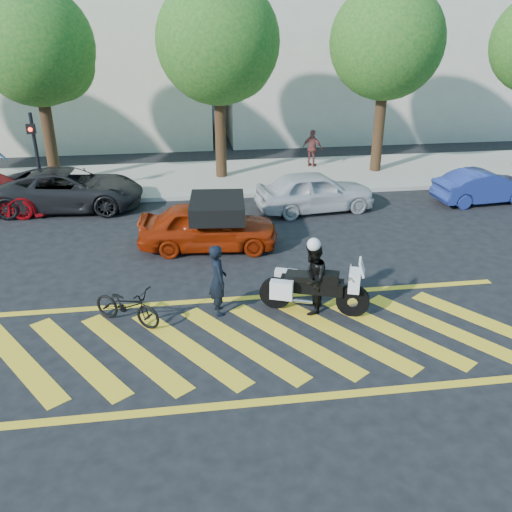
{
  "coord_description": "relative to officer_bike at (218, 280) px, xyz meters",
  "views": [
    {
      "loc": [
        -1.62,
        -9.42,
        6.29
      ],
      "look_at": [
        -0.0,
        2.0,
        1.05
      ],
      "focal_mm": 38.0,
      "sensor_mm": 36.0,
      "label": 1
    }
  ],
  "objects": [
    {
      "name": "tree_center",
      "position": [
        1.08,
        10.72,
        4.27
      ],
      "size": [
        4.6,
        4.6,
        7.56
      ],
      "color": "black",
      "rests_on": "ground"
    },
    {
      "name": "pedestrian_right",
      "position": [
        4.94,
        11.62,
        0.1
      ],
      "size": [
        0.96,
        0.86,
        1.56
      ],
      "primitive_type": "imported",
      "rotation": [
        0.0,
        0.0,
        2.49
      ],
      "color": "brown",
      "rests_on": "sidewalk"
    },
    {
      "name": "parked_mid_right",
      "position": [
        3.81,
        6.46,
        -0.14
      ],
      "size": [
        4.19,
        2.07,
        1.37
      ],
      "primitive_type": "imported",
      "rotation": [
        0.0,
        0.0,
        1.68
      ],
      "color": "#BCBCC0",
      "rests_on": "ground"
    },
    {
      "name": "officer_moto",
      "position": [
        2.09,
        -0.26,
        0.01
      ],
      "size": [
        0.88,
        0.98,
        1.67
      ],
      "primitive_type": "imported",
      "rotation": [
        0.0,
        0.0,
        -1.93
      ],
      "color": "black",
      "rests_on": "ground"
    },
    {
      "name": "tree_right",
      "position": [
        7.58,
        10.72,
        4.22
      ],
      "size": [
        4.4,
        4.4,
        7.41
      ],
      "color": "black",
      "rests_on": "ground"
    },
    {
      "name": "building_right",
      "position": [
        9.95,
        19.66,
        4.67
      ],
      "size": [
        16.0,
        8.0,
        11.0
      ],
      "primitive_type": "cube",
      "color": "beige",
      "rests_on": "ground"
    },
    {
      "name": "bicycle",
      "position": [
        -2.01,
        -0.18,
        -0.39
      ],
      "size": [
        1.71,
        1.39,
        0.87
      ],
      "primitive_type": "imported",
      "rotation": [
        0.0,
        0.0,
        1.0
      ],
      "color": "black",
      "rests_on": "ground"
    },
    {
      "name": "parked_right",
      "position": [
        9.97,
        6.46,
        -0.25
      ],
      "size": [
        3.64,
        1.55,
        1.17
      ],
      "primitive_type": "imported",
      "rotation": [
        0.0,
        0.0,
        1.66
      ],
      "color": "navy",
      "rests_on": "ground"
    },
    {
      "name": "ground",
      "position": [
        0.95,
        -1.34,
        -0.83
      ],
      "size": [
        90.0,
        90.0,
        0.0
      ],
      "primitive_type": "plane",
      "color": "black",
      "rests_on": "ground"
    },
    {
      "name": "crosswalk",
      "position": [
        0.92,
        -1.34,
        -0.82
      ],
      "size": [
        12.33,
        4.0,
        0.01
      ],
      "color": "yellow",
      "rests_on": "ground"
    },
    {
      "name": "sidewalk",
      "position": [
        0.95,
        10.66,
        -0.75
      ],
      "size": [
        60.0,
        5.0,
        0.15
      ],
      "primitive_type": "cube",
      "color": "#9E998E",
      "rests_on": "ground"
    },
    {
      "name": "building_left",
      "position": [
        -7.05,
        19.66,
        4.17
      ],
      "size": [
        16.0,
        8.0,
        10.0
      ],
      "primitive_type": "cube",
      "color": "beige",
      "rests_on": "ground"
    },
    {
      "name": "officer_bike",
      "position": [
        0.0,
        0.0,
        0.0
      ],
      "size": [
        0.49,
        0.66,
        1.66
      ],
      "primitive_type": "imported",
      "rotation": [
        0.0,
        0.0,
        1.73
      ],
      "color": "black",
      "rests_on": "ground"
    },
    {
      "name": "red_convertible",
      "position": [
        0.01,
        3.73,
        -0.16
      ],
      "size": [
        4.07,
        1.93,
        1.35
      ],
      "primitive_type": "imported",
      "rotation": [
        0.0,
        0.0,
        1.48
      ],
      "color": "#932106",
      "rests_on": "ground"
    },
    {
      "name": "signal_pole",
      "position": [
        -5.55,
        8.4,
        1.09
      ],
      "size": [
        0.28,
        0.43,
        3.2
      ],
      "color": "black",
      "rests_on": "ground"
    },
    {
      "name": "parked_mid_left",
      "position": [
        -4.55,
        7.86,
        -0.13
      ],
      "size": [
        5.16,
        2.66,
        1.39
      ],
      "primitive_type": "imported",
      "rotation": [
        0.0,
        0.0,
        1.5
      ],
      "color": "black",
      "rests_on": "ground"
    },
    {
      "name": "tree_left",
      "position": [
        -5.42,
        10.72,
        4.17
      ],
      "size": [
        4.2,
        4.2,
        7.26
      ],
      "color": "black",
      "rests_on": "ground"
    },
    {
      "name": "police_motorcycle",
      "position": [
        2.11,
        -0.24,
        -0.23
      ],
      "size": [
        2.4,
        1.27,
        1.1
      ],
      "rotation": [
        0.0,
        0.0,
        -0.35
      ],
      "color": "black",
      "rests_on": "ground"
    }
  ]
}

